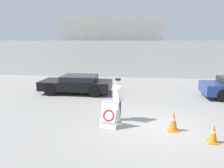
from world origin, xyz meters
The scene contains 8 objects.
ground_plane centered at (0.00, 0.00, 0.00)m, with size 90.00×90.00×0.00m, color gray.
perimeter_wall centered at (0.00, 11.15, 1.62)m, with size 36.00×0.30×3.68m.
building_block centered at (-3.43, 15.92, 2.75)m, with size 9.83×6.06×5.50m.
barricade_sign centered at (-1.75, -0.15, 0.50)m, with size 0.81×0.93×1.00m.
security_guard centered at (-1.52, 0.56, 0.99)m, with size 0.49×0.65×1.76m.
traffic_cone_near centered at (1.78, -1.13, 0.32)m, with size 0.35×0.35×0.65m.
traffic_cone_mid centered at (0.63, -0.30, 0.39)m, with size 0.40×0.40×0.78m.
parked_car_front_coupe centered at (-4.52, 4.91, 0.60)m, with size 4.40×1.98×1.13m.
Camera 1 is at (-0.71, -8.15, 3.34)m, focal length 35.00 mm.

